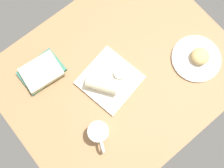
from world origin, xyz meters
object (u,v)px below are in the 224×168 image
Objects in this scene: scone_pastry at (200,56)px; square_plate at (110,80)px; breakfast_wrap at (102,83)px; book_stack at (42,72)px; coffee_mug at (99,133)px; round_plate at (196,59)px; sauce_cup at (120,74)px.

scone_pastry is 0.36× the size of square_plate.
breakfast_wrap reaches higher than book_stack.
square_plate is at bearing -44.14° from breakfast_wrap.
coffee_mug is (14.91, 16.67, -0.31)cm from breakfast_wrap.
round_plate is at bearing 155.37° from square_plate.
book_stack is at bearing -33.88° from scone_pastry.
round_plate is at bearing -58.41° from breakfast_wrap.
breakfast_wrap is (44.49, -19.23, 1.33)cm from scone_pastry.
breakfast_wrap is at bearing -8.93° from sauce_cup.
breakfast_wrap reaches higher than round_plate.
breakfast_wrap is at bearing -8.93° from square_plate.
book_stack reaches higher than sauce_cup.
scone_pastry is 1.48× the size of sauce_cup.
scone_pastry is 75.60cm from book_stack.
square_plate is at bearing -140.29° from coffee_mug.
book_stack reaches higher than square_plate.
square_plate is (39.30, -18.02, 0.10)cm from round_plate.
breakfast_wrap is at bearing -23.20° from round_plate.
round_plate is 3.26cm from scone_pastry.
sauce_cup is 10.13cm from breakfast_wrap.
breakfast_wrap is at bearing -23.38° from scone_pastry.
scone_pastry is (-0.85, 0.53, 3.10)cm from round_plate.
sauce_cup is 0.44× the size of coffee_mug.
breakfast_wrap is 0.73× the size of book_stack.
coffee_mug is (59.40, -2.56, 1.03)cm from scone_pastry.
sauce_cup is at bearing -27.00° from scone_pastry.
square_plate is at bearing -24.63° from round_plate.
square_plate is (40.15, -18.55, -3.00)cm from scone_pastry.
round_plate is 1.63× the size of breakfast_wrap.
square_plate is 1.82× the size of coffee_mug.
scone_pastry is at bearing 148.09° from round_plate.
coffee_mug is (19.25, 15.99, 4.03)cm from square_plate.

